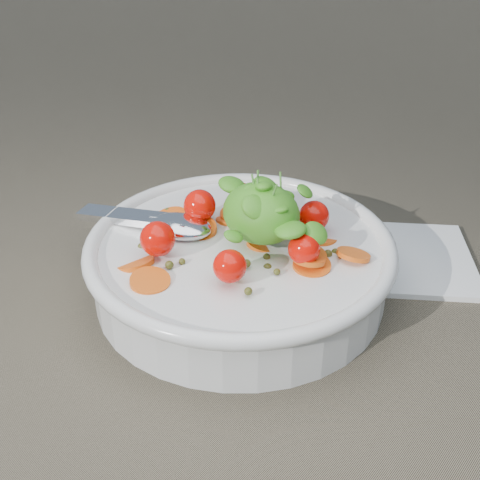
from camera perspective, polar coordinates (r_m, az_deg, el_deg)
The scene contains 3 objects.
ground at distance 0.59m, azimuth 0.60°, elevation -5.97°, with size 6.00×6.00×0.00m, color #776C55.
bowl at distance 0.58m, azimuth 0.02°, elevation -1.97°, with size 0.32×0.30×0.13m.
napkin at distance 0.67m, azimuth 14.48°, elevation -1.59°, with size 0.16×0.14×0.01m, color white.
Camera 1 is at (0.29, -0.36, 0.36)m, focal length 45.00 mm.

